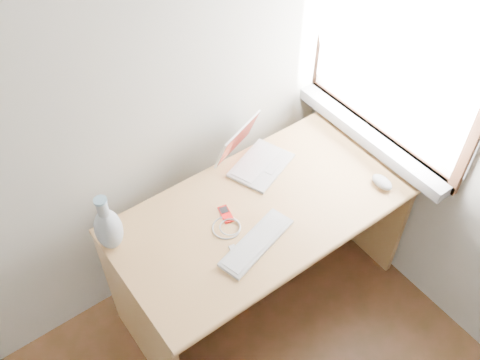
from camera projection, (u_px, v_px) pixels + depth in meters
window at (392, 49)px, 2.27m from camera, size 0.11×0.99×1.10m
desk at (251, 224)px, 2.60m from camera, size 1.38×0.69×0.73m
laptop at (256, 155)px, 2.55m from camera, size 0.35×0.34×0.20m
external_keyboard at (257, 242)px, 2.25m from camera, size 0.40×0.21×0.02m
mouse at (382, 182)px, 2.47m from camera, size 0.07×0.11×0.04m
ipod at (226, 214)px, 2.36m from camera, size 0.06×0.11×0.01m
cable_coil at (227, 228)px, 2.31m from camera, size 0.15×0.15×0.01m
remote at (235, 252)px, 2.23m from camera, size 0.04×0.08×0.01m
vase at (108, 228)px, 2.17m from camera, size 0.12×0.12×0.29m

